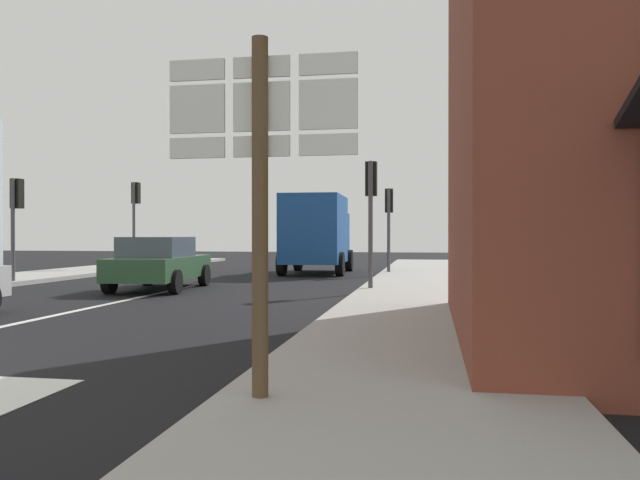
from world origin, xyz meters
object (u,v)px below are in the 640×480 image
(sedan_far, at_px, (159,262))
(route_sign_post, at_px, (261,178))
(traffic_light_far_right, at_px, (389,211))
(traffic_light_far_left, at_px, (135,205))
(traffic_light_near_right, at_px, (371,196))
(traffic_light_near_left, at_px, (16,206))
(delivery_truck, at_px, (317,232))

(sedan_far, bearing_deg, route_sign_post, -61.77)
(route_sign_post, distance_m, traffic_light_far_right, 18.63)
(traffic_light_far_left, bearing_deg, traffic_light_near_right, -37.77)
(traffic_light_near_left, height_order, traffic_light_near_right, traffic_light_near_right)
(sedan_far, bearing_deg, traffic_light_near_left, 171.39)
(sedan_far, relative_size, traffic_light_near_left, 1.34)
(delivery_truck, relative_size, traffic_light_near_right, 1.46)
(sedan_far, height_order, delivery_truck, delivery_truck)
(traffic_light_near_left, relative_size, traffic_light_far_right, 0.99)
(traffic_light_far_right, relative_size, traffic_light_near_right, 0.95)
(traffic_light_near_left, height_order, traffic_light_far_right, traffic_light_far_right)
(traffic_light_far_left, bearing_deg, route_sign_post, -60.92)
(route_sign_post, relative_size, traffic_light_far_left, 0.85)
(traffic_light_far_left, bearing_deg, traffic_light_near_left, -90.00)
(route_sign_post, bearing_deg, delivery_truck, 98.88)
(delivery_truck, distance_m, traffic_light_near_left, 10.79)
(traffic_light_near_left, bearing_deg, traffic_light_near_right, -3.23)
(sedan_far, distance_m, delivery_truck, 8.57)
(traffic_light_near_left, bearing_deg, delivery_truck, 42.18)
(traffic_light_near_right, height_order, traffic_light_far_left, traffic_light_far_left)
(sedan_far, distance_m, route_sign_post, 12.72)
(sedan_far, distance_m, traffic_light_far_left, 10.10)
(delivery_truck, bearing_deg, traffic_light_far_right, -10.07)
(sedan_far, distance_m, traffic_light_near_left, 5.29)
(sedan_far, height_order, traffic_light_far_left, traffic_light_far_left)
(route_sign_post, height_order, traffic_light_near_left, traffic_light_near_left)
(sedan_far, relative_size, delivery_truck, 0.86)
(traffic_light_near_left, distance_m, traffic_light_far_left, 7.81)
(delivery_truck, height_order, traffic_light_far_left, traffic_light_far_left)
(traffic_light_near_left, relative_size, traffic_light_far_left, 0.86)
(sedan_far, distance_m, traffic_light_far_right, 9.65)
(route_sign_post, relative_size, traffic_light_near_left, 0.99)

